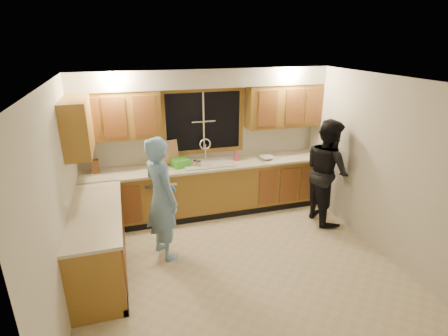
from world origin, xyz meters
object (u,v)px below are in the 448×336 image
object	(u,v)px
dishwasher	(160,197)
stove	(97,268)
knife_block	(95,166)
bowl	(266,158)
man	(162,199)
woman	(327,171)
dish_crate	(180,163)
soap_bottle	(237,155)
sink	(208,167)

from	to	relation	value
dishwasher	stove	xyz separation A→B (m)	(-0.95, -1.81, 0.04)
knife_block	bowl	size ratio (longest dim) A/B	0.91
man	woman	bearing A→B (deg)	-105.55
knife_block	dish_crate	size ratio (longest dim) A/B	0.81
dish_crate	soap_bottle	world-z (taller)	soap_bottle
sink	bowl	size ratio (longest dim) A/B	3.60
dishwasher	soap_bottle	size ratio (longest dim) A/B	4.47
soap_bottle	dish_crate	bearing A→B (deg)	-178.57
sink	stove	distance (m)	2.60
man	woman	xyz separation A→B (m)	(2.76, 0.29, -0.01)
woman	knife_block	bearing A→B (deg)	77.00
woman	soap_bottle	xyz separation A→B (m)	(-1.30, 0.84, 0.13)
dishwasher	dish_crate	bearing A→B (deg)	4.98
stove	dish_crate	distance (m)	2.33
dish_crate	dishwasher	bearing A→B (deg)	-175.02
knife_block	stove	bearing A→B (deg)	-92.96
bowl	dishwasher	bearing A→B (deg)	178.45
knife_block	soap_bottle	bearing A→B (deg)	-5.67
sink	woman	distance (m)	2.00
sink	woman	size ratio (longest dim) A/B	0.49
dish_crate	knife_block	bearing A→B (deg)	175.76
woman	soap_bottle	bearing A→B (deg)	58.14
man	woman	world-z (taller)	man
stove	dish_crate	size ratio (longest dim) A/B	3.37
stove	man	distance (m)	1.22
knife_block	dish_crate	distance (m)	1.36
knife_block	woman	bearing A→B (deg)	-17.95
stove	man	bearing A→B (deg)	40.44
dishwasher	stove	world-z (taller)	stove
sink	dishwasher	bearing A→B (deg)	-179.01
dish_crate	bowl	bearing A→B (deg)	-3.15
man	stove	bearing A→B (deg)	108.99
man	bowl	distance (m)	2.23
sink	dishwasher	world-z (taller)	sink
stove	woman	xyz separation A→B (m)	(3.63, 1.02, 0.43)
sink	woman	world-z (taller)	woman
sink	bowl	distance (m)	1.06
dishwasher	stove	bearing A→B (deg)	-117.69
knife_block	bowl	distance (m)	2.89
stove	sink	bearing A→B (deg)	45.39
sink	soap_bottle	distance (m)	0.55
bowl	sink	bearing A→B (deg)	176.40
woman	stove	bearing A→B (deg)	106.85
woman	soap_bottle	world-z (taller)	woman
man	soap_bottle	size ratio (longest dim) A/B	9.64
sink	man	bearing A→B (deg)	-130.68
stove	knife_block	xyz separation A→B (m)	(-0.03, 1.94, 0.58)
sink	dish_crate	world-z (taller)	sink
stove	soap_bottle	bearing A→B (deg)	38.74
dishwasher	dish_crate	distance (m)	0.68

